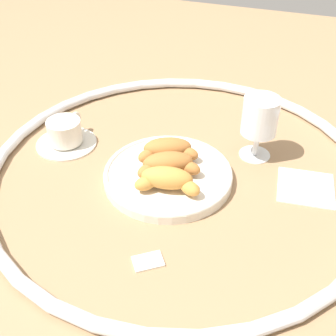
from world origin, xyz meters
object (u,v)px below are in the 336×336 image
object	(u,v)px
sugar_packet	(148,261)
pastry_plate	(168,175)
croissant_large	(168,149)
folded_napkin	(306,187)
coffee_cup_near	(65,134)
croissant_extra	(168,180)
juice_glass_left	(260,118)
croissant_small	(168,164)

from	to	relation	value
sugar_packet	pastry_plate	bearing A→B (deg)	-115.50
croissant_large	folded_napkin	world-z (taller)	croissant_large
coffee_cup_near	croissant_extra	bearing A→B (deg)	161.13
croissant_large	folded_napkin	xyz separation A→B (m)	(-0.29, -0.02, -0.04)
croissant_large	juice_glass_left	size ratio (longest dim) A/B	0.89
croissant_small	sugar_packet	distance (m)	0.22
croissant_large	coffee_cup_near	size ratio (longest dim) A/B	0.92
croissant_small	sugar_packet	world-z (taller)	croissant_small
juice_glass_left	croissant_extra	bearing A→B (deg)	55.33
coffee_cup_near	croissant_large	bearing A→B (deg)	179.71
coffee_cup_near	folded_napkin	xyz separation A→B (m)	(-0.53, -0.02, -0.02)
juice_glass_left	folded_napkin	world-z (taller)	juice_glass_left
croissant_small	juice_glass_left	xyz separation A→B (m)	(-0.15, -0.15, 0.05)
croissant_small	coffee_cup_near	size ratio (longest dim) A/B	0.91
croissant_large	croissant_small	xyz separation A→B (m)	(-0.02, 0.05, 0.00)
coffee_cup_near	sugar_packet	size ratio (longest dim) A/B	2.72
sugar_packet	folded_napkin	world-z (taller)	sugar_packet
croissant_extra	juice_glass_left	bearing A→B (deg)	-124.67
pastry_plate	croissant_small	xyz separation A→B (m)	(-0.00, 0.00, 0.03)
sugar_packet	folded_napkin	size ratio (longest dim) A/B	0.45
croissant_small	folded_napkin	distance (m)	0.28
croissant_small	juice_glass_left	world-z (taller)	juice_glass_left
juice_glass_left	sugar_packet	size ratio (longest dim) A/B	2.80
croissant_extra	folded_napkin	size ratio (longest dim) A/B	1.23
sugar_packet	croissant_small	bearing A→B (deg)	-115.71
juice_glass_left	croissant_small	bearing A→B (deg)	44.18
croissant_extra	croissant_large	bearing A→B (deg)	-69.84
croissant_extra	juice_glass_left	world-z (taller)	juice_glass_left
croissant_extra	folded_napkin	xyz separation A→B (m)	(-0.25, -0.12, -0.04)
pastry_plate	coffee_cup_near	distance (m)	0.26
croissant_large	juice_glass_left	world-z (taller)	juice_glass_left
pastry_plate	coffee_cup_near	size ratio (longest dim) A/B	1.93
croissant_large	croissant_small	distance (m)	0.05
croissant_extra	folded_napkin	world-z (taller)	croissant_extra
coffee_cup_near	juice_glass_left	size ratio (longest dim) A/B	0.97
croissant_small	coffee_cup_near	bearing A→B (deg)	-10.41
folded_napkin	pastry_plate	bearing A→B (deg)	13.64
coffee_cup_near	juice_glass_left	distance (m)	0.43
pastry_plate	croissant_extra	xyz separation A→B (m)	(-0.02, 0.05, 0.03)
juice_glass_left	coffee_cup_near	bearing A→B (deg)	13.42
croissant_small	croissant_extra	world-z (taller)	same
croissant_large	croissant_extra	xyz separation A→B (m)	(-0.03, 0.09, 0.00)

